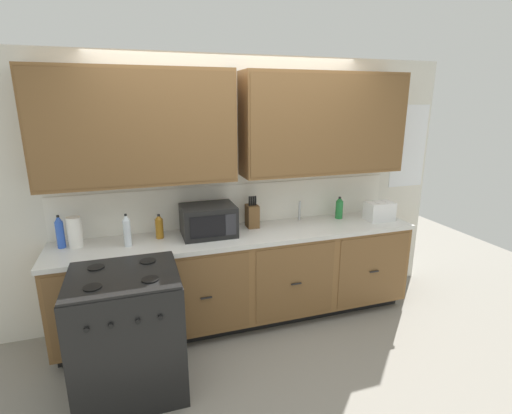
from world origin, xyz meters
name	(u,v)px	position (x,y,z in m)	size (l,w,h in m)	color
ground_plane	(253,337)	(0.00, 0.00, 0.00)	(8.36, 8.36, 0.00)	gray
wall_unit	(236,150)	(0.00, 0.50, 1.66)	(4.55, 0.40, 2.51)	silver
counter_run	(243,277)	(0.00, 0.30, 0.47)	(3.38, 0.64, 0.91)	black
stove_range	(128,333)	(-1.05, -0.33, 0.47)	(0.76, 0.68, 0.95)	black
microwave	(208,220)	(-0.31, 0.35, 1.05)	(0.48, 0.37, 0.28)	black
toaster	(379,211)	(1.45, 0.25, 1.01)	(0.28, 0.18, 0.19)	white
knife_block	(252,216)	(0.14, 0.45, 1.03)	(0.11, 0.14, 0.31)	brown
sink_faucet	(300,211)	(0.67, 0.51, 1.01)	(0.02, 0.02, 0.20)	#B2B5BA
paper_towel_roll	(75,232)	(-1.43, 0.41, 1.04)	(0.12, 0.12, 0.26)	white
bottle_clear	(127,231)	(-1.01, 0.29, 1.05)	(0.06, 0.06, 0.28)	silver
bottle_amber	(159,227)	(-0.74, 0.41, 1.02)	(0.07, 0.07, 0.22)	#9E6619
bottle_blue	(60,232)	(-1.54, 0.42, 1.05)	(0.07, 0.07, 0.28)	blue
bottle_green	(339,208)	(1.09, 0.44, 1.03)	(0.08, 0.08, 0.23)	#237A38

